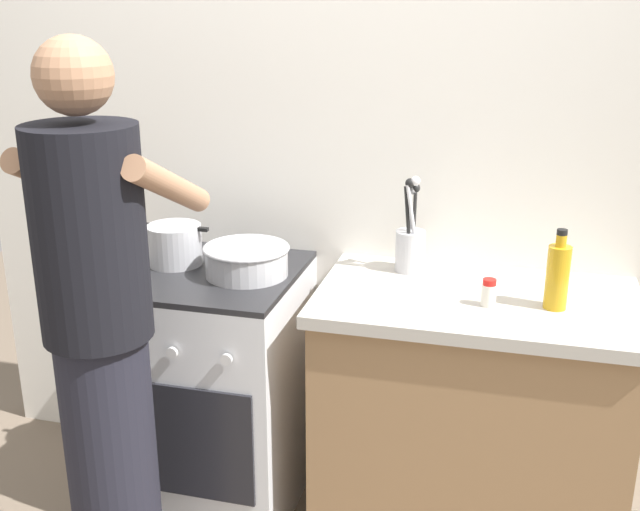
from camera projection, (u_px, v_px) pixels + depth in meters
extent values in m
cube|color=silver|center=(389.00, 158.00, 2.66)|extent=(3.20, 0.10, 2.50)
cube|color=#99724C|center=(468.00, 428.00, 2.52)|extent=(0.96, 0.56, 0.86)
cube|color=#B7B2A8|center=(477.00, 302.00, 2.38)|extent=(1.00, 0.60, 0.04)
cube|color=silver|center=(215.00, 391.00, 2.74)|extent=(0.60, 0.60, 0.88)
cube|color=#232326|center=(209.00, 274.00, 2.59)|extent=(0.60, 0.60, 0.02)
cube|color=black|center=(179.00, 441.00, 2.46)|extent=(0.51, 0.01, 0.40)
cylinder|color=silver|center=(119.00, 346.00, 2.40)|extent=(0.04, 0.01, 0.04)
cylinder|color=silver|center=(172.00, 353.00, 2.36)|extent=(0.04, 0.01, 0.04)
cylinder|color=silver|center=(226.00, 359.00, 2.31)|extent=(0.04, 0.01, 0.04)
cylinder|color=#B2B2B7|center=(175.00, 245.00, 2.64)|extent=(0.19, 0.19, 0.14)
cube|color=black|center=(144.00, 225.00, 2.64)|extent=(0.04, 0.02, 0.01)
cube|color=black|center=(203.00, 229.00, 2.59)|extent=(0.04, 0.02, 0.01)
cylinder|color=#B7B7BC|center=(247.00, 261.00, 2.54)|extent=(0.28, 0.28, 0.10)
torus|color=#B7B7BC|center=(246.00, 248.00, 2.52)|extent=(0.29, 0.29, 0.01)
cylinder|color=silver|center=(410.00, 251.00, 2.57)|extent=(0.10, 0.10, 0.14)
cylinder|color=silver|center=(414.00, 228.00, 2.52)|extent=(0.06, 0.04, 0.30)
sphere|color=silver|center=(415.00, 181.00, 2.47)|extent=(0.03, 0.03, 0.03)
cylinder|color=black|center=(414.00, 229.00, 2.55)|extent=(0.02, 0.06, 0.26)
sphere|color=black|center=(415.00, 188.00, 2.50)|extent=(0.03, 0.03, 0.03)
cylinder|color=black|center=(408.00, 229.00, 2.52)|extent=(0.04, 0.02, 0.29)
sphere|color=black|center=(410.00, 183.00, 2.47)|extent=(0.03, 0.03, 0.03)
cylinder|color=silver|center=(411.00, 229.00, 2.55)|extent=(0.04, 0.06, 0.25)
sphere|color=silver|center=(412.00, 190.00, 2.50)|extent=(0.03, 0.03, 0.03)
cylinder|color=silver|center=(489.00, 295.00, 2.29)|extent=(0.04, 0.04, 0.07)
cylinder|color=red|center=(490.00, 282.00, 2.27)|extent=(0.04, 0.04, 0.02)
cylinder|color=gold|center=(557.00, 278.00, 2.25)|extent=(0.07, 0.07, 0.19)
cylinder|color=gold|center=(561.00, 241.00, 2.21)|extent=(0.03, 0.03, 0.04)
cylinder|color=black|center=(562.00, 232.00, 2.21)|extent=(0.03, 0.03, 0.02)
cylinder|color=black|center=(114.00, 474.00, 2.25)|extent=(0.26, 0.26, 0.90)
cylinder|color=black|center=(89.00, 234.00, 2.01)|extent=(0.30, 0.30, 0.58)
sphere|color=#A07254|center=(73.00, 75.00, 1.87)|extent=(0.20, 0.20, 0.20)
cylinder|color=#A07254|center=(58.00, 178.00, 2.14)|extent=(0.07, 0.41, 0.24)
cylinder|color=#A07254|center=(169.00, 186.00, 2.06)|extent=(0.07, 0.41, 0.24)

